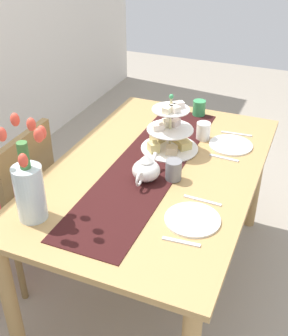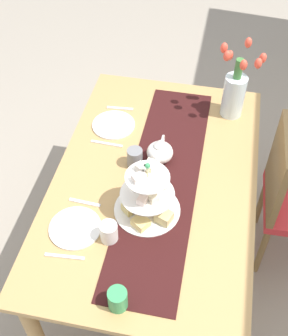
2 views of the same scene
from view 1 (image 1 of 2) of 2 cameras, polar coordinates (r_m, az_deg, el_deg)
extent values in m
plane|color=gray|center=(2.58, 1.32, -14.14)|extent=(8.00, 8.00, 0.00)
cube|color=tan|center=(2.12, 1.56, -0.25)|extent=(1.54, 0.97, 0.03)
cylinder|color=tan|center=(2.82, 14.58, -1.42)|extent=(0.07, 0.07, 0.71)
cylinder|color=tan|center=(2.07, -17.38, -16.33)|extent=(0.07, 0.07, 0.71)
cylinder|color=tan|center=(3.00, -1.02, 1.86)|extent=(0.07, 0.07, 0.71)
cylinder|color=olive|center=(2.81, -17.92, -5.92)|extent=(0.04, 0.04, 0.41)
cylinder|color=olive|center=(2.63, -11.62, -7.84)|extent=(0.04, 0.04, 0.41)
cylinder|color=olive|center=(2.42, -16.12, -12.79)|extent=(0.04, 0.04, 0.41)
cube|color=red|center=(2.47, -17.92, -5.03)|extent=(0.43, 0.43, 0.05)
cube|color=olive|center=(2.23, -15.08, -1.03)|extent=(0.42, 0.05, 0.45)
cube|color=black|center=(2.12, 0.54, 0.36)|extent=(1.36, 0.33, 0.00)
cylinder|color=beige|center=(2.20, 3.50, 5.77)|extent=(0.01, 0.01, 0.28)
cylinder|color=white|center=(2.27, 3.39, 2.66)|extent=(0.30, 0.30, 0.01)
cylinder|color=white|center=(2.21, 3.48, 5.15)|extent=(0.24, 0.24, 0.01)
cylinder|color=white|center=(2.17, 3.57, 7.75)|extent=(0.19, 0.19, 0.01)
cube|color=#E5CA78|center=(2.33, 4.40, 4.09)|extent=(0.09, 0.09, 0.04)
cube|color=#D5C07E|center=(2.32, 1.84, 4.17)|extent=(0.08, 0.09, 0.05)
cube|color=#DDCE7D|center=(2.21, 1.28, 2.77)|extent=(0.08, 0.08, 0.05)
cube|color=beige|center=(2.20, 3.70, 2.41)|extent=(0.07, 0.07, 0.04)
cube|color=#DAC576|center=(2.25, 5.34, 3.07)|extent=(0.09, 0.08, 0.04)
cube|color=#F2D7CB|center=(2.24, 4.14, 6.02)|extent=(0.06, 0.05, 0.03)
cube|color=#F1E4BF|center=(2.24, 3.04, 5.99)|extent=(0.07, 0.06, 0.03)
cube|color=beige|center=(2.19, 1.90, 5.42)|extent=(0.06, 0.07, 0.03)
cube|color=#F3E7C0|center=(2.12, 3.09, 7.73)|extent=(0.06, 0.05, 0.03)
cube|color=silver|center=(2.13, 4.05, 7.83)|extent=(0.06, 0.07, 0.03)
cube|color=silver|center=(2.17, 4.55, 8.32)|extent=(0.06, 0.07, 0.03)
sphere|color=#389356|center=(2.14, 3.63, 9.44)|extent=(0.02, 0.02, 0.02)
ellipsoid|color=white|center=(1.98, 0.28, -0.32)|extent=(0.13, 0.13, 0.10)
cone|color=white|center=(1.95, 0.29, 1.38)|extent=(0.06, 0.06, 0.04)
cylinder|color=white|center=(2.05, 1.24, 1.15)|extent=(0.07, 0.02, 0.06)
torus|color=white|center=(1.92, -0.63, -1.49)|extent=(0.07, 0.01, 0.07)
cylinder|color=silver|center=(1.78, -14.85, -3.23)|extent=(0.12, 0.12, 0.24)
cylinder|color=#3D7538|center=(1.69, -15.62, 1.48)|extent=(0.04, 0.04, 0.12)
ellipsoid|color=#EF4C38|center=(1.72, -14.69, 5.59)|extent=(0.04, 0.04, 0.06)
ellipsoid|color=#EF4C38|center=(1.75, -16.70, 6.16)|extent=(0.04, 0.04, 0.06)
ellipsoid|color=#EF4C38|center=(1.61, -18.33, 4.25)|extent=(0.04, 0.04, 0.06)
ellipsoid|color=#EF4C38|center=(1.60, -15.71, 0.97)|extent=(0.04, 0.04, 0.06)
ellipsoid|color=#EF4C38|center=(1.58, -13.77, 4.22)|extent=(0.04, 0.04, 0.06)
ellipsoid|color=#EF4C38|center=(1.63, -13.39, 4.58)|extent=(0.04, 0.04, 0.06)
cylinder|color=white|center=(1.78, 6.44, -6.77)|extent=(0.23, 0.23, 0.01)
cube|color=silver|center=(1.67, 4.95, -9.70)|extent=(0.03, 0.15, 0.01)
cube|color=silver|center=(1.89, 7.73, -4.27)|extent=(0.02, 0.17, 0.01)
cylinder|color=white|center=(2.34, 11.40, 3.00)|extent=(0.23, 0.23, 0.01)
cube|color=silver|center=(2.22, 10.56, 1.31)|extent=(0.02, 0.15, 0.01)
cube|color=silver|center=(2.47, 12.15, 4.44)|extent=(0.03, 0.17, 0.01)
cylinder|color=slate|center=(1.99, 3.93, -0.26)|extent=(0.08, 0.08, 0.09)
cylinder|color=white|center=(2.37, 7.85, 4.87)|extent=(0.08, 0.08, 0.09)
cylinder|color=#389356|center=(2.64, 7.30, 7.87)|extent=(0.08, 0.08, 0.09)
camera|label=2|loc=(3.23, 8.97, 40.36)|focal=47.50mm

